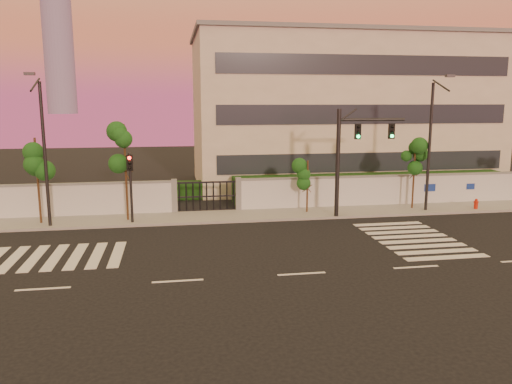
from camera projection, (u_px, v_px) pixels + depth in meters
ground at (302, 274)px, 20.33m from camera, size 120.00×120.00×0.00m
sidewalk at (258, 215)px, 30.50m from camera, size 60.00×3.00×0.15m
perimeter_wall at (255, 195)px, 31.79m from camera, size 60.00×0.36×2.20m
hedge_row at (264, 191)px, 34.67m from camera, size 41.00×4.25×1.80m
institutional_building at (340, 111)px, 42.03m from camera, size 24.40×12.40×12.25m
road_markings at (249, 249)px, 23.71m from camera, size 57.00×7.62×0.02m
street_tree_b at (37, 161)px, 27.67m from camera, size 1.51×1.20×4.96m
street_tree_c at (125, 151)px, 28.31m from camera, size 1.52×1.21×5.67m
street_tree_d at (308, 175)px, 30.68m from camera, size 1.30×1.03×3.36m
street_tree_e at (415, 159)px, 31.66m from camera, size 1.42×1.13×4.49m
traffic_signal_main at (352, 150)px, 29.33m from camera, size 4.11×0.47×6.50m
traffic_signal_secondary at (131, 180)px, 27.96m from camera, size 0.32×0.32×4.10m
streetlight_west at (43, 147)px, 26.68m from camera, size 0.50×2.01×8.34m
streetlight_east at (431, 140)px, 30.66m from camera, size 0.50×2.03×8.43m
fire_hydrant at (476, 205)px, 31.88m from camera, size 0.32×0.30×0.81m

